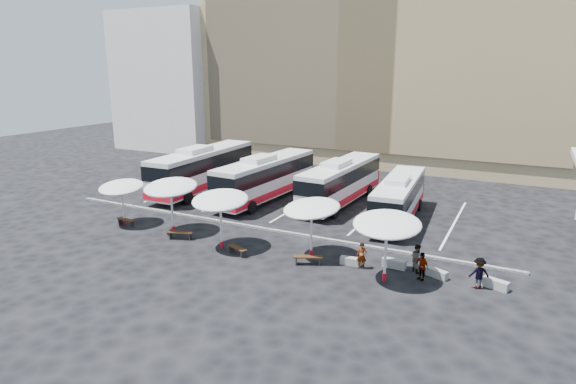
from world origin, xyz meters
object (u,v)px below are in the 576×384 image
at_px(conc_bench_0, 351,261).
at_px(passenger_1, 417,258).
at_px(bus_1, 266,177).
at_px(bus_3, 399,197).
at_px(bus_2, 341,181).
at_px(conc_bench_2, 437,273).
at_px(conc_bench_3, 496,284).
at_px(passenger_3, 479,273).
at_px(sunshade_3, 312,208).
at_px(sunshade_0, 121,187).
at_px(wood_bench_2, 237,249).
at_px(bus_0, 203,168).
at_px(sunshade_1, 171,187).
at_px(wood_bench_3, 308,258).
at_px(wood_bench_1, 180,233).
at_px(passenger_0, 362,256).
at_px(sunshade_2, 220,200).
at_px(passenger_2, 422,266).
at_px(wood_bench_0, 126,221).
at_px(conc_bench_1, 394,264).
at_px(sunshade_4, 387,224).

distance_m(conc_bench_0, passenger_1, 3.70).
height_order(bus_1, bus_3, bus_1).
xyz_separation_m(bus_2, conc_bench_2, (9.80, -11.19, -1.70)).
height_order(bus_3, conc_bench_3, bus_3).
height_order(bus_1, passenger_3, bus_1).
bearing_deg(passenger_1, sunshade_3, 47.06).
xyz_separation_m(sunshade_0, wood_bench_2, (10.36, -1.19, -2.40)).
distance_m(bus_0, sunshade_1, 11.43).
distance_m(wood_bench_3, conc_bench_0, 2.46).
height_order(wood_bench_1, conc_bench_2, wood_bench_1).
distance_m(wood_bench_2, wood_bench_3, 4.46).
bearing_deg(conc_bench_2, passenger_0, -169.76).
bearing_deg(conc_bench_2, sunshade_2, -172.98).
relative_size(sunshade_0, passenger_0, 2.55).
distance_m(sunshade_0, passenger_1, 20.70).
relative_size(bus_3, passenger_2, 6.99).
height_order(bus_0, bus_2, bus_0).
bearing_deg(sunshade_0, sunshade_1, 3.59).
bearing_deg(sunshade_3, passenger_3, -0.51).
distance_m(sunshade_1, sunshade_3, 10.21).
bearing_deg(bus_2, sunshade_3, -75.15).
height_order(bus_0, sunshade_1, bus_0).
relative_size(bus_3, conc_bench_0, 9.20).
height_order(bus_2, passenger_1, bus_2).
relative_size(bus_2, passenger_1, 7.50).
xyz_separation_m(sunshade_0, passenger_0, (17.72, 0.19, -1.98)).
height_order(wood_bench_0, wood_bench_3, wood_bench_3).
height_order(sunshade_2, conc_bench_1, sunshade_2).
distance_m(bus_1, sunshade_4, 17.53).
bearing_deg(passenger_2, sunshade_3, -149.96).
height_order(sunshade_3, wood_bench_1, sunshade_3).
height_order(bus_1, sunshade_1, bus_1).
distance_m(passenger_2, passenger_3, 2.81).
relative_size(bus_0, bus_2, 1.10).
bearing_deg(bus_1, wood_bench_2, -65.07).
height_order(conc_bench_3, passenger_1, passenger_1).
bearing_deg(sunshade_1, bus_2, 57.00).
xyz_separation_m(wood_bench_1, wood_bench_3, (9.21, -0.02, -0.00)).
xyz_separation_m(wood_bench_1, conc_bench_2, (16.14, 1.55, -0.17)).
height_order(sunshade_4, passenger_3, sunshade_4).
distance_m(conc_bench_2, conc_bench_3, 2.92).
distance_m(sunshade_4, wood_bench_1, 13.99).
bearing_deg(sunshade_4, passenger_0, 148.94).
xyz_separation_m(sunshade_2, sunshade_4, (10.41, -0.09, 0.05)).
xyz_separation_m(conc_bench_0, passenger_1, (3.57, 0.75, 0.57)).
relative_size(bus_2, bus_3, 1.09).
bearing_deg(sunshade_3, wood_bench_3, -74.27).
bearing_deg(wood_bench_0, bus_2, 46.67).
relative_size(bus_2, wood_bench_2, 7.85).
bearing_deg(conc_bench_2, passenger_1, 167.71).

